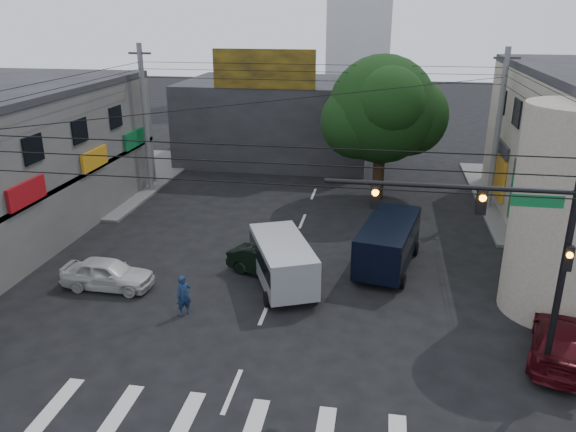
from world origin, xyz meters
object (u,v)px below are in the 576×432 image
(dark_sedan, at_px, (270,263))
(navy_van, at_px, (388,245))
(utility_pole_far_right, at_px, (498,131))
(white_compact, at_px, (108,274))
(silver_minivan, at_px, (283,264))
(utility_pole_far_left, at_px, (145,120))
(maroon_sedan, at_px, (561,341))
(traffic_gantry, at_px, (507,238))
(street_tree, at_px, (382,110))
(traffic_officer, at_px, (184,296))

(dark_sedan, height_order, navy_van, navy_van)
(utility_pole_far_right, distance_m, white_compact, 22.21)
(white_compact, bearing_deg, silver_minivan, -78.22)
(utility_pole_far_left, distance_m, dark_sedan, 15.40)
(utility_pole_far_right, relative_size, maroon_sedan, 1.85)
(traffic_gantry, distance_m, maroon_sedan, 5.14)
(utility_pole_far_right, xyz_separation_m, navy_van, (-5.86, -9.13, -3.52))
(utility_pole_far_right, bearing_deg, navy_van, -122.71)
(traffic_gantry, xyz_separation_m, maroon_sedan, (2.56, 1.58, -4.16))
(maroon_sedan, distance_m, silver_minivan, 10.73)
(street_tree, bearing_deg, white_compact, -127.54)
(navy_van, bearing_deg, utility_pole_far_left, 69.94)
(dark_sedan, bearing_deg, maroon_sedan, -88.21)
(traffic_gantry, distance_m, traffic_officer, 11.76)
(utility_pole_far_right, bearing_deg, maroon_sedan, -90.43)
(street_tree, relative_size, navy_van, 1.53)
(street_tree, distance_m, traffic_gantry, 18.42)
(traffic_gantry, bearing_deg, utility_pole_far_left, 137.14)
(street_tree, height_order, navy_van, street_tree)
(street_tree, xyz_separation_m, navy_van, (0.64, -10.13, -4.40))
(utility_pole_far_left, distance_m, maroon_sedan, 26.26)
(street_tree, relative_size, dark_sedan, 2.11)
(utility_pole_far_left, height_order, navy_van, utility_pole_far_left)
(dark_sedan, relative_size, maroon_sedan, 0.83)
(dark_sedan, relative_size, traffic_officer, 2.56)
(utility_pole_far_right, relative_size, silver_minivan, 1.80)
(utility_pole_far_left, xyz_separation_m, maroon_sedan, (20.88, -15.42, -3.93))
(traffic_gantry, bearing_deg, navy_van, 112.03)
(dark_sedan, bearing_deg, white_compact, 133.30)
(traffic_gantry, xyz_separation_m, utility_pole_far_left, (-18.32, 17.00, -0.23))
(traffic_gantry, distance_m, silver_minivan, 9.92)
(dark_sedan, bearing_deg, traffic_gantry, -102.00)
(utility_pole_far_left, distance_m, silver_minivan, 16.39)
(silver_minivan, bearing_deg, utility_pole_far_left, 19.37)
(traffic_gantry, height_order, navy_van, traffic_gantry)
(traffic_officer, bearing_deg, white_compact, 117.45)
(street_tree, bearing_deg, navy_van, -86.40)
(navy_van, bearing_deg, dark_sedan, 120.92)
(traffic_officer, bearing_deg, dark_sedan, 15.58)
(traffic_gantry, bearing_deg, utility_pole_far_right, 81.06)
(street_tree, distance_m, dark_sedan, 13.64)
(street_tree, height_order, white_compact, street_tree)
(traffic_gantry, bearing_deg, dark_sedan, 143.80)
(utility_pole_far_right, height_order, navy_van, utility_pole_far_right)
(traffic_gantry, bearing_deg, white_compact, 165.55)
(street_tree, relative_size, traffic_officer, 5.40)
(white_compact, distance_m, navy_van, 12.26)
(utility_pole_far_right, xyz_separation_m, traffic_officer, (-13.50, -14.79, -3.79))
(traffic_gantry, bearing_deg, silver_minivan, 145.39)
(street_tree, bearing_deg, utility_pole_far_right, -8.75)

